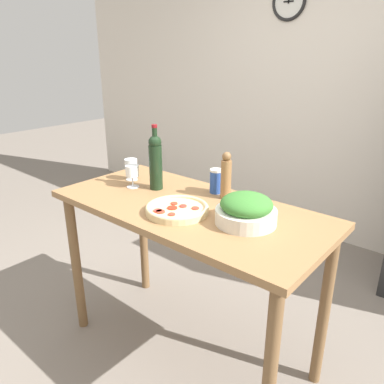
{
  "coord_description": "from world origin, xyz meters",
  "views": [
    {
      "loc": [
        1.13,
        -1.3,
        1.63
      ],
      "look_at": [
        0.0,
        0.03,
        0.97
      ],
      "focal_mm": 35.0,
      "sensor_mm": 36.0,
      "label": 1
    }
  ],
  "objects_px": {
    "wine_glass_near": "(132,172)",
    "pepper_mill": "(226,176)",
    "homemade_pizza": "(177,209)",
    "wine_bottle": "(156,161)",
    "wine_glass_far": "(131,165)",
    "salad_bowl": "(246,210)",
    "salt_canister": "(215,181)"
  },
  "relations": [
    {
      "from": "wine_glass_near",
      "to": "pepper_mill",
      "type": "relative_size",
      "value": 0.51
    },
    {
      "from": "wine_glass_near",
      "to": "homemade_pizza",
      "type": "distance_m",
      "value": 0.45
    },
    {
      "from": "wine_bottle",
      "to": "wine_glass_far",
      "type": "height_order",
      "value": "wine_bottle"
    },
    {
      "from": "homemade_pizza",
      "to": "salad_bowl",
      "type": "bearing_deg",
      "value": 20.08
    },
    {
      "from": "salad_bowl",
      "to": "salt_canister",
      "type": "xyz_separation_m",
      "value": [
        -0.34,
        0.23,
        0.0
      ]
    },
    {
      "from": "salt_canister",
      "to": "wine_bottle",
      "type": "bearing_deg",
      "value": -150.44
    },
    {
      "from": "wine_glass_near",
      "to": "salad_bowl",
      "type": "bearing_deg",
      "value": 0.59
    },
    {
      "from": "pepper_mill",
      "to": "homemade_pizza",
      "type": "bearing_deg",
      "value": -101.54
    },
    {
      "from": "wine_glass_far",
      "to": "salt_canister",
      "type": "distance_m",
      "value": 0.53
    },
    {
      "from": "wine_bottle",
      "to": "homemade_pizza",
      "type": "height_order",
      "value": "wine_bottle"
    },
    {
      "from": "homemade_pizza",
      "to": "wine_glass_near",
      "type": "bearing_deg",
      "value": 166.3
    },
    {
      "from": "pepper_mill",
      "to": "homemade_pizza",
      "type": "distance_m",
      "value": 0.33
    },
    {
      "from": "wine_glass_near",
      "to": "salt_canister",
      "type": "relative_size",
      "value": 0.96
    },
    {
      "from": "wine_glass_near",
      "to": "salad_bowl",
      "type": "xyz_separation_m",
      "value": [
        0.74,
        0.01,
        -0.03
      ]
    },
    {
      "from": "wine_bottle",
      "to": "pepper_mill",
      "type": "relative_size",
      "value": 1.45
    },
    {
      "from": "wine_glass_far",
      "to": "homemade_pizza",
      "type": "distance_m",
      "value": 0.58
    },
    {
      "from": "wine_glass_near",
      "to": "homemade_pizza",
      "type": "bearing_deg",
      "value": -13.7
    },
    {
      "from": "salad_bowl",
      "to": "homemade_pizza",
      "type": "bearing_deg",
      "value": -159.92
    },
    {
      "from": "wine_bottle",
      "to": "wine_glass_far",
      "type": "bearing_deg",
      "value": 176.62
    },
    {
      "from": "wine_glass_far",
      "to": "salad_bowl",
      "type": "bearing_deg",
      "value": -5.07
    },
    {
      "from": "pepper_mill",
      "to": "salt_canister",
      "type": "relative_size",
      "value": 1.88
    },
    {
      "from": "wine_bottle",
      "to": "wine_glass_near",
      "type": "bearing_deg",
      "value": -149.24
    },
    {
      "from": "pepper_mill",
      "to": "homemade_pizza",
      "type": "relative_size",
      "value": 0.83
    },
    {
      "from": "pepper_mill",
      "to": "salt_canister",
      "type": "bearing_deg",
      "value": 160.37
    },
    {
      "from": "wine_glass_far",
      "to": "pepper_mill",
      "type": "bearing_deg",
      "value": 11.04
    },
    {
      "from": "wine_glass_far",
      "to": "salad_bowl",
      "type": "xyz_separation_m",
      "value": [
        0.85,
        -0.08,
        -0.03
      ]
    },
    {
      "from": "salad_bowl",
      "to": "pepper_mill",
      "type": "bearing_deg",
      "value": 142.1
    },
    {
      "from": "wine_glass_near",
      "to": "wine_glass_far",
      "type": "relative_size",
      "value": 1.0
    },
    {
      "from": "pepper_mill",
      "to": "salad_bowl",
      "type": "relative_size",
      "value": 0.9
    },
    {
      "from": "wine_glass_near",
      "to": "wine_glass_far",
      "type": "height_order",
      "value": "same"
    },
    {
      "from": "salt_canister",
      "to": "wine_glass_near",
      "type": "bearing_deg",
      "value": -150.09
    },
    {
      "from": "wine_bottle",
      "to": "pepper_mill",
      "type": "xyz_separation_m",
      "value": [
        0.38,
        0.13,
        -0.04
      ]
    }
  ]
}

